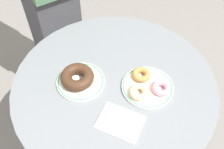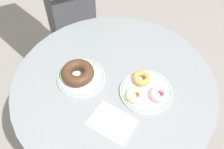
% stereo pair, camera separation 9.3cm
% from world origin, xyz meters
% --- Properties ---
extents(cafe_table, '(0.78, 0.78, 0.76)m').
position_xyz_m(cafe_table, '(0.00, 0.00, 0.50)').
color(cafe_table, slate).
rests_on(cafe_table, ground).
extents(plate_left, '(0.18, 0.18, 0.01)m').
position_xyz_m(plate_left, '(-0.13, -0.03, 0.76)').
color(plate_left, white).
rests_on(plate_left, cafe_table).
extents(plate_right, '(0.19, 0.19, 0.01)m').
position_xyz_m(plate_right, '(0.13, -0.00, 0.76)').
color(plate_right, white).
rests_on(plate_right, cafe_table).
extents(donut_chocolate, '(0.16, 0.16, 0.04)m').
position_xyz_m(donut_chocolate, '(-0.14, -0.03, 0.79)').
color(donut_chocolate, '#422819').
rests_on(donut_chocolate, plate_left).
extents(donut_pink_frosted, '(0.10, 0.10, 0.02)m').
position_xyz_m(donut_pink_frosted, '(0.17, -0.01, 0.78)').
color(donut_pink_frosted, pink).
rests_on(donut_pink_frosted, plate_right).
extents(donut_old_fashioned, '(0.09, 0.09, 0.02)m').
position_xyz_m(donut_old_fashioned, '(0.10, 0.04, 0.78)').
color(donut_old_fashioned, '#BC7F42').
rests_on(donut_old_fashioned, plate_right).
extents(donut_glazed, '(0.10, 0.10, 0.02)m').
position_xyz_m(donut_glazed, '(0.10, -0.04, 0.78)').
color(donut_glazed, '#E0B789').
rests_on(donut_glazed, plate_right).
extents(paper_napkin, '(0.17, 0.14, 0.01)m').
position_xyz_m(paper_napkin, '(0.05, -0.16, 0.76)').
color(paper_napkin, white).
rests_on(paper_napkin, cafe_table).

